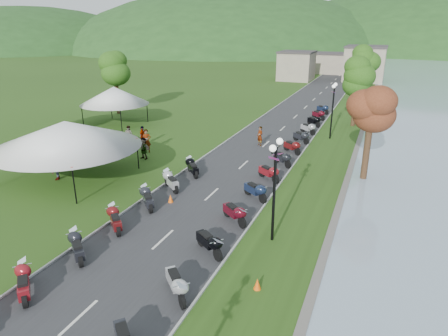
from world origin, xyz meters
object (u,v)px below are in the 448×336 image
(pedestrian_b, at_px, (129,143))
(pedestrian_c, at_px, (57,179))
(vendor_tent_main, at_px, (68,150))
(pedestrian_a, at_px, (147,152))

(pedestrian_b, height_order, pedestrian_c, pedestrian_c)
(vendor_tent_main, bearing_deg, pedestrian_c, -135.61)
(pedestrian_b, relative_size, pedestrian_c, 0.82)
(pedestrian_c, bearing_deg, vendor_tent_main, 105.47)
(vendor_tent_main, xyz_separation_m, pedestrian_c, (-0.68, -0.67, -2.00))
(pedestrian_a, height_order, pedestrian_b, pedestrian_a)
(pedestrian_b, bearing_deg, pedestrian_a, 154.99)
(pedestrian_a, bearing_deg, vendor_tent_main, -133.33)
(pedestrian_a, distance_m, pedestrian_b, 3.54)
(vendor_tent_main, height_order, pedestrian_c, vendor_tent_main)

